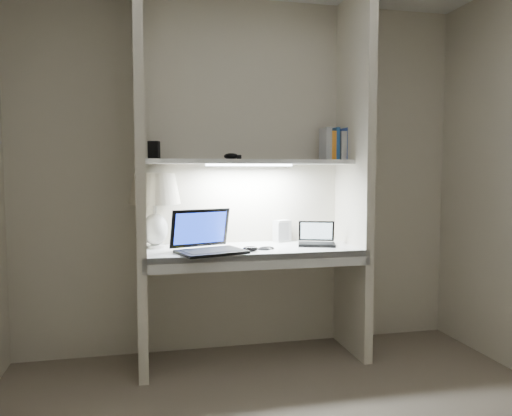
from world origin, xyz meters
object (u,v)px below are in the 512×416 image
object	(u,v)px
laptop_main	(207,243)
book_row	(336,145)
table_lamp	(155,198)
laptop_netbook	(317,239)
speaker	(282,231)

from	to	relation	value
laptop_main	book_row	size ratio (longest dim) A/B	2.14
table_lamp	laptop_main	size ratio (longest dim) A/B	1.03
table_lamp	laptop_netbook	size ratio (longest dim) A/B	1.64
book_row	table_lamp	bearing A→B (deg)	179.93
book_row	laptop_netbook	bearing A→B (deg)	-150.08
laptop_netbook	book_row	world-z (taller)	book_row
speaker	laptop_main	bearing A→B (deg)	-174.06
speaker	book_row	bearing A→B (deg)	-38.40
laptop_netbook	laptop_main	bearing A→B (deg)	-152.65
laptop_main	table_lamp	bearing A→B (deg)	126.06
table_lamp	speaker	distance (m)	0.95
table_lamp	laptop_main	distance (m)	0.48
table_lamp	speaker	world-z (taller)	table_lamp
laptop_netbook	book_row	size ratio (longest dim) A/B	1.34
laptop_main	laptop_netbook	world-z (taller)	laptop_main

